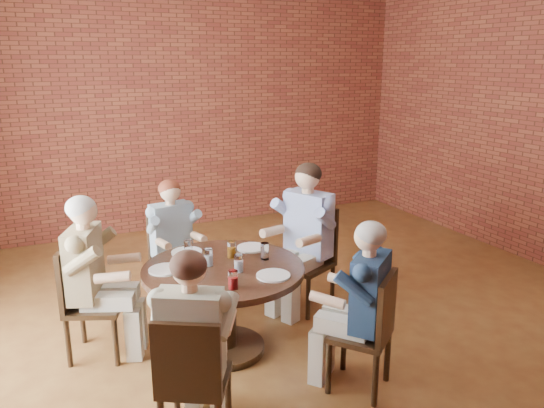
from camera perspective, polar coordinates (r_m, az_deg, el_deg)
name	(u,v)px	position (r m, az deg, el deg)	size (l,w,h in m)	color
floor	(308,331)	(4.87, 3.88, -13.46)	(7.00, 7.00, 0.00)	brown
wall_back	(188,107)	(7.54, -9.04, 10.28)	(7.00, 7.00, 0.00)	brown
dining_table	(224,292)	(4.34, -5.17, -9.43)	(1.29, 1.29, 0.75)	black
chair_a	(310,252)	(5.18, 4.09, -5.22)	(0.62, 0.62, 0.98)	black
diner_a	(304,237)	(5.05, 3.49, -3.62)	(0.58, 0.71, 1.41)	#4660B6
chair_b	(172,256)	(5.27, -10.75, -5.54)	(0.44, 0.44, 0.89)	black
diner_b	(174,245)	(5.16, -10.50, -4.36)	(0.48, 0.59, 1.25)	gray
chair_c	(84,297)	(4.55, -19.54, -9.39)	(0.56, 0.56, 0.94)	black
diner_c	(93,278)	(4.46, -18.65, -7.57)	(0.53, 0.65, 1.34)	brown
chair_d	(192,378)	(3.38, -8.63, -18.00)	(0.55, 0.55, 0.91)	black
diner_d	(194,349)	(3.37, -8.41, -15.18)	(0.50, 0.62, 1.29)	#BC9E93
chair_e	(371,328)	(3.93, 10.60, -13.00)	(0.56, 0.56, 0.91)	black
diner_e	(361,308)	(3.88, 9.58, -10.93)	(0.50, 0.61, 1.28)	#1A2E49
plate_a	(252,248)	(4.63, -2.19, -4.71)	(0.26, 0.26, 0.01)	white
plate_b	(187,252)	(4.58, -9.16, -5.13)	(0.26, 0.26, 0.01)	white
plate_c	(165,270)	(4.25, -11.41, -6.92)	(0.26, 0.26, 0.01)	white
plate_d	(273,275)	(4.06, 0.13, -7.69)	(0.26, 0.26, 0.01)	white
glass_a	(265,251)	(4.37, -0.78, -5.09)	(0.07, 0.07, 0.14)	white
glass_b	(232,250)	(4.41, -4.37, -4.91)	(0.07, 0.07, 0.14)	white
glass_c	(188,248)	(4.48, -8.99, -4.73)	(0.07, 0.07, 0.14)	white
glass_d	(208,257)	(4.26, -6.85, -5.72)	(0.07, 0.07, 0.14)	white
glass_e	(190,269)	(4.05, -8.81, -6.95)	(0.07, 0.07, 0.14)	white
glass_f	(233,280)	(3.83, -4.22, -8.14)	(0.07, 0.07, 0.14)	white
glass_g	(239,263)	(4.12, -3.61, -6.38)	(0.07, 0.07, 0.14)	white
smartphone	(268,273)	(4.11, -0.38, -7.42)	(0.06, 0.13, 0.01)	black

